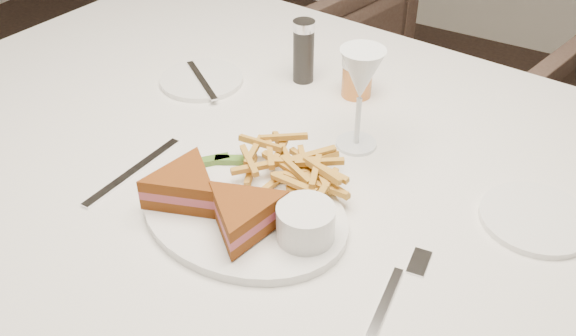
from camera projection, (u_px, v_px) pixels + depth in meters
The scene contains 3 objects.
table at pixel (301, 331), 1.23m from camera, with size 1.62×1.08×0.75m, color silver.
chair_far at pixel (434, 102), 1.94m from camera, with size 0.70×0.65×0.72m, color #4C382E.
table_setting at pixel (283, 164), 0.97m from camera, with size 0.82×0.64×0.18m.
Camera 1 is at (0.49, -0.44, 1.37)m, focal length 40.00 mm.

